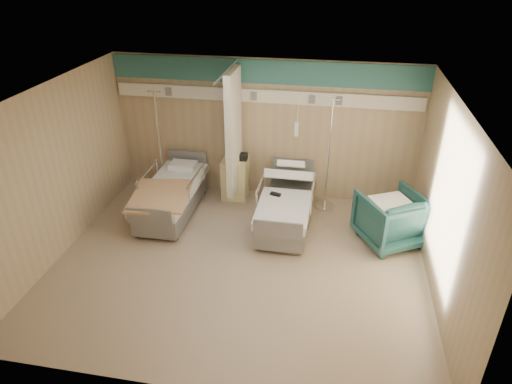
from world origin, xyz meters
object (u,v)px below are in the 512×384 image
at_px(bedside_cabinet, 235,178).
at_px(bed_right, 286,210).
at_px(iv_stand_left, 162,172).
at_px(visitor_armchair, 391,219).
at_px(bed_left, 172,200).
at_px(iv_stand_right, 326,186).

bearing_deg(bedside_cabinet, bed_right, -38.05).
bearing_deg(bedside_cabinet, iv_stand_left, -178.76).
bearing_deg(bedside_cabinet, visitor_armchair, -20.26).
distance_m(bed_left, visitor_armchair, 4.06).
xyz_separation_m(bed_left, visitor_armchair, (4.05, -0.21, 0.15)).
distance_m(bed_right, iv_stand_left, 2.84).
bearing_deg(iv_stand_right, bedside_cabinet, 177.37).
xyz_separation_m(visitor_armchair, iv_stand_right, (-1.16, 1.02, -0.01)).
relative_size(bed_left, iv_stand_left, 0.99).
xyz_separation_m(bed_right, visitor_armchair, (1.85, -0.21, 0.15)).
height_order(bed_left, iv_stand_right, iv_stand_right).
xyz_separation_m(bed_left, bedside_cabinet, (1.05, 0.90, 0.11)).
bearing_deg(visitor_armchair, iv_stand_left, -43.08).
relative_size(iv_stand_right, iv_stand_left, 1.02).
xyz_separation_m(bedside_cabinet, iv_stand_right, (1.84, -0.08, 0.03)).
bearing_deg(iv_stand_right, bed_right, -130.29).
relative_size(bedside_cabinet, visitor_armchair, 0.83).
bearing_deg(visitor_armchair, bed_left, -32.74).
relative_size(visitor_armchair, iv_stand_right, 0.46).
relative_size(visitor_armchair, iv_stand_left, 0.47).
bearing_deg(bed_right, iv_stand_left, 162.23).
distance_m(bed_left, bedside_cabinet, 1.39).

